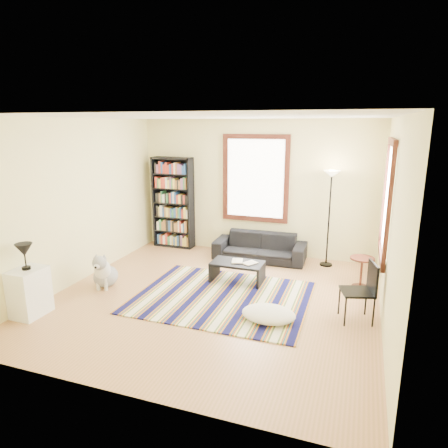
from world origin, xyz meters
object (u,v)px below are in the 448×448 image
(bookshelf, at_px, (173,203))
(dog, at_px, (105,270))
(folding_chair, at_px, (357,292))
(coffee_table, at_px, (237,272))
(floor_cushion, at_px, (269,314))
(side_table, at_px, (361,273))
(sofa, at_px, (260,247))
(white_cabinet, at_px, (29,292))
(floor_lamp, at_px, (329,219))

(bookshelf, xyz_separation_m, dog, (-0.08, -2.48, -0.70))
(folding_chair, bearing_deg, coffee_table, 141.70)
(folding_chair, bearing_deg, floor_cushion, -176.85)
(side_table, xyz_separation_m, dog, (-4.11, -1.36, 0.03))
(coffee_table, distance_m, dog, 2.26)
(side_table, distance_m, dog, 4.32)
(bookshelf, relative_size, coffee_table, 2.22)
(bookshelf, xyz_separation_m, coffee_table, (1.98, -1.54, -0.82))
(sofa, xyz_separation_m, bookshelf, (-2.06, 0.27, 0.73))
(floor_cushion, relative_size, side_table, 1.42)
(sofa, height_order, floor_cushion, sofa)
(floor_cushion, bearing_deg, sofa, 107.15)
(white_cabinet, bearing_deg, dog, 72.83)
(side_table, bearing_deg, sofa, 156.67)
(coffee_table, relative_size, floor_cushion, 1.17)
(coffee_table, xyz_separation_m, white_cabinet, (-2.45, -2.18, 0.17))
(floor_cushion, xyz_separation_m, dog, (-2.90, 0.28, 0.20))
(bookshelf, bearing_deg, floor_cushion, -44.33)
(bookshelf, height_order, coffee_table, bookshelf)
(sofa, distance_m, bookshelf, 2.20)
(coffee_table, distance_m, folding_chair, 2.17)
(white_cabinet, bearing_deg, bookshelf, 83.14)
(bookshelf, bearing_deg, sofa, -7.48)
(floor_cushion, bearing_deg, side_table, 53.69)
(coffee_table, height_order, side_table, side_table)
(side_table, xyz_separation_m, white_cabinet, (-4.50, -2.61, 0.08))
(coffee_table, relative_size, side_table, 1.67)
(sofa, bearing_deg, folding_chair, -48.90)
(sofa, bearing_deg, dog, -135.64)
(coffee_table, bearing_deg, dog, -155.60)
(sofa, height_order, side_table, side_table)
(sofa, xyz_separation_m, floor_cushion, (0.77, -2.49, -0.17))
(bookshelf, relative_size, floor_cushion, 2.61)
(sofa, xyz_separation_m, floor_lamp, (1.32, 0.10, 0.66))
(bookshelf, height_order, side_table, bookshelf)
(floor_cushion, relative_size, folding_chair, 0.89)
(side_table, bearing_deg, coffee_table, -168.31)
(folding_chair, relative_size, dog, 1.43)
(side_table, bearing_deg, dog, -161.71)
(side_table, bearing_deg, folding_chair, -92.33)
(dog, bearing_deg, folding_chair, -11.23)
(coffee_table, height_order, dog, dog)
(floor_lamp, bearing_deg, side_table, -55.51)
(sofa, bearing_deg, coffee_table, -95.07)
(coffee_table, relative_size, folding_chair, 1.05)
(bookshelf, distance_m, dog, 2.58)
(sofa, height_order, floor_lamp, floor_lamp)
(folding_chair, height_order, dog, folding_chair)
(coffee_table, bearing_deg, side_table, 11.69)
(side_table, bearing_deg, white_cabinet, -149.92)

